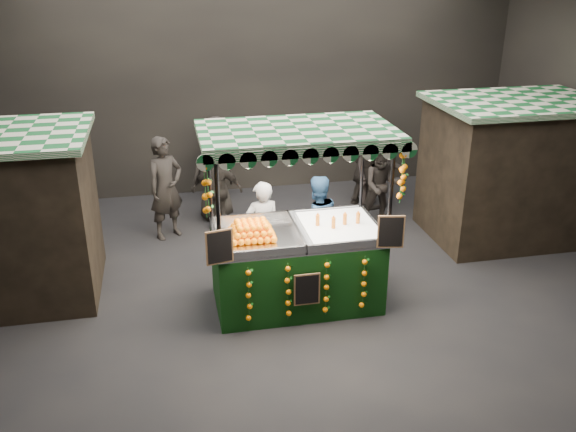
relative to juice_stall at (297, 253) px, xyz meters
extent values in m
plane|color=black|center=(0.01, 0.21, -0.86)|extent=(12.00, 12.00, 0.00)
cube|color=black|center=(0.01, 5.21, 1.64)|extent=(12.00, 0.10, 5.00)
cube|color=black|center=(0.01, -4.79, 1.64)|extent=(12.00, 0.10, 5.00)
cube|color=black|center=(4.41, 1.71, 0.39)|extent=(2.80, 2.00, 2.50)
cube|color=#125324|center=(4.41, 1.71, 1.69)|extent=(3.00, 2.20, 0.10)
cube|color=black|center=(-0.01, 0.04, -0.30)|extent=(2.44, 1.33, 1.11)
cube|color=silver|center=(-0.01, 0.04, 0.28)|extent=(2.44, 1.33, 0.04)
cylinder|color=black|center=(-1.19, -0.59, 0.48)|extent=(0.06, 0.06, 2.66)
cylinder|color=black|center=(1.18, -0.59, 0.48)|extent=(0.06, 0.06, 2.66)
cylinder|color=black|center=(-1.19, 0.68, 0.48)|extent=(0.06, 0.06, 2.66)
cylinder|color=black|center=(1.18, 0.68, 0.48)|extent=(0.06, 0.06, 2.66)
cube|color=#125324|center=(-0.01, 0.04, 1.85)|extent=(2.72, 1.61, 0.09)
cube|color=white|center=(0.66, 0.04, 0.34)|extent=(1.09, 1.20, 0.09)
cube|color=black|center=(-1.21, -0.66, 0.53)|extent=(0.37, 0.11, 0.49)
cube|color=black|center=(1.19, -0.66, 0.53)|extent=(0.37, 0.11, 0.49)
cube|color=black|center=(-0.01, -0.67, -0.25)|extent=(0.38, 0.03, 0.49)
imported|color=gray|center=(-0.37, 0.98, -0.02)|extent=(0.66, 0.49, 1.67)
imported|color=navy|center=(0.57, 1.07, -0.02)|extent=(0.91, 0.76, 1.66)
imported|color=#2A2622|center=(-1.85, 2.91, 0.12)|extent=(0.85, 0.77, 1.95)
imported|color=black|center=(2.29, 2.68, -0.06)|extent=(0.87, 0.73, 1.59)
imported|color=#292421|center=(-0.89, 3.04, -0.04)|extent=(1.03, 0.63, 1.63)
imported|color=black|center=(2.42, 3.69, 0.06)|extent=(1.27, 1.34, 1.83)
imported|color=#292521|center=(-0.89, 3.66, 0.10)|extent=(1.08, 0.88, 1.90)
imported|color=#2C2623|center=(2.30, 3.65, 0.09)|extent=(1.23, 1.83, 1.89)
imported|color=#2E2926|center=(-0.78, 4.81, 0.05)|extent=(0.45, 0.67, 1.81)
camera|label=1|loc=(-1.80, -8.00, 4.07)|focal=38.30mm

